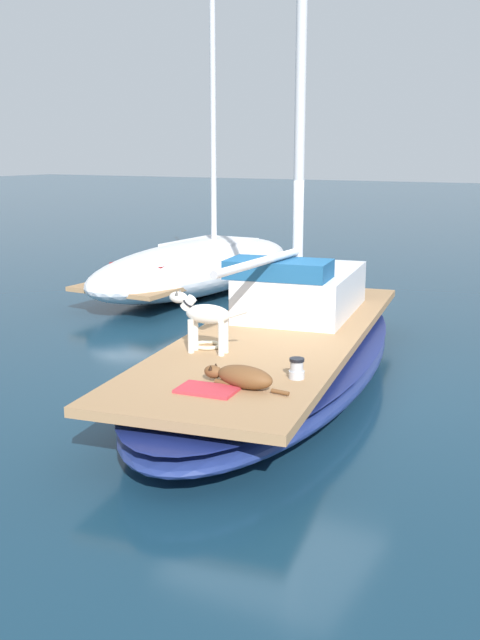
# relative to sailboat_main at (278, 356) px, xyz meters

# --- Properties ---
(ground_plane) EXTENTS (120.00, 120.00, 0.00)m
(ground_plane) POSITION_rel_sailboat_main_xyz_m (0.00, 0.00, -0.34)
(ground_plane) COLOR #143347
(sailboat_main) EXTENTS (3.71, 7.56, 0.66)m
(sailboat_main) POSITION_rel_sailboat_main_xyz_m (0.00, 0.00, 0.00)
(sailboat_main) COLOR navy
(sailboat_main) RESTS_ON ground
(mast_main) EXTENTS (0.14, 2.27, 7.23)m
(mast_main) POSITION_rel_sailboat_main_xyz_m (-0.15, 0.74, 3.57)
(mast_main) COLOR silver
(mast_main) RESTS_ON sailboat_main
(cabin_house) EXTENTS (1.75, 2.43, 0.84)m
(cabin_house) POSITION_rel_sailboat_main_xyz_m (-0.20, 1.10, 0.67)
(cabin_house) COLOR silver
(cabin_house) RESTS_ON sailboat_main
(dog_brown) EXTENTS (0.95, 0.30, 0.22)m
(dog_brown) POSITION_rel_sailboat_main_xyz_m (0.67, -2.18, 0.43)
(dog_brown) COLOR brown
(dog_brown) RESTS_ON sailboat_main
(dog_white) EXTENTS (0.94, 0.30, 0.70)m
(dog_white) POSITION_rel_sailboat_main_xyz_m (-0.30, -1.29, 0.75)
(dog_white) COLOR silver
(dog_white) RESTS_ON sailboat_main
(deck_winch) EXTENTS (0.16, 0.16, 0.21)m
(deck_winch) POSITION_rel_sailboat_main_xyz_m (1.02, -1.67, 0.42)
(deck_winch) COLOR #B7B7BC
(deck_winch) RESTS_ON sailboat_main
(coiled_rope) EXTENTS (0.32, 0.32, 0.04)m
(coiled_rope) POSITION_rel_sailboat_main_xyz_m (-0.39, -1.08, 0.35)
(coiled_rope) COLOR beige
(coiled_rope) RESTS_ON sailboat_main
(deck_towel) EXTENTS (0.60, 0.42, 0.03)m
(deck_towel) POSITION_rel_sailboat_main_xyz_m (0.44, -2.44, 0.34)
(deck_towel) COLOR #C6333D
(deck_towel) RESTS_ON sailboat_main
(moored_boat_port_side) EXTENTS (2.43, 6.54, 6.89)m
(moored_boat_port_side) POSITION_rel_sailboat_main_xyz_m (-4.12, 4.66, 0.22)
(moored_boat_port_side) COLOR white
(moored_boat_port_side) RESTS_ON ground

